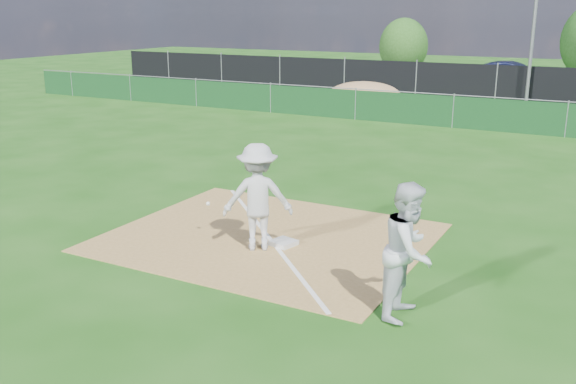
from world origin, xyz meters
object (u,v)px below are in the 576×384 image
(light_pole, at_px, (535,18))
(runner, at_px, (409,250))
(car_left, at_px, (390,74))
(tree_left, at_px, (403,46))
(first_base, at_px, (283,243))
(play_at_first, at_px, (258,197))
(car_mid, at_px, (512,77))

(light_pole, xyz_separation_m, runner, (1.95, -23.60, -2.99))
(light_pole, relative_size, car_left, 1.99)
(light_pole, distance_m, tree_left, 14.49)
(first_base, xyz_separation_m, play_at_first, (-0.33, -0.37, 0.96))
(car_mid, bearing_deg, play_at_first, -179.12)
(light_pole, xyz_separation_m, first_base, (-1.01, -21.96, -3.94))
(play_at_first, bearing_deg, car_left, 104.78)
(light_pole, xyz_separation_m, play_at_first, (-1.35, -22.33, -2.98))
(light_pole, distance_m, runner, 23.87)
(first_base, xyz_separation_m, tree_left, (-8.68, 32.54, 1.92))
(light_pole, height_order, car_mid, light_pole)
(first_base, bearing_deg, tree_left, 104.93)
(car_left, xyz_separation_m, tree_left, (-1.27, 6.10, 1.29))
(light_pole, distance_m, car_left, 10.10)
(tree_left, bearing_deg, first_base, -75.07)
(car_left, bearing_deg, runner, -138.46)
(car_mid, bearing_deg, car_left, 91.22)
(play_at_first, bearing_deg, car_mid, 90.35)
(play_at_first, xyz_separation_m, tree_left, (-8.34, 32.92, 0.96))
(play_at_first, distance_m, tree_left, 33.97)
(light_pole, bearing_deg, runner, -85.27)
(first_base, distance_m, runner, 3.52)
(runner, bearing_deg, play_at_first, 68.43)
(first_base, relative_size, play_at_first, 0.21)
(car_mid, bearing_deg, tree_left, 54.19)
(first_base, bearing_deg, runner, -29.02)
(play_at_first, bearing_deg, light_pole, 86.55)
(play_at_first, bearing_deg, first_base, 48.41)
(first_base, height_order, car_mid, car_mid)
(first_base, relative_size, car_mid, 0.09)
(light_pole, bearing_deg, play_at_first, -93.45)
(car_left, bearing_deg, tree_left, 33.03)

